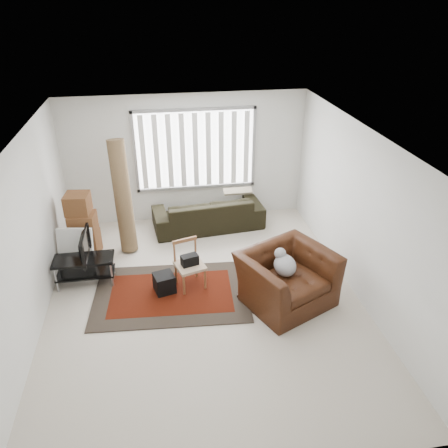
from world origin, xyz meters
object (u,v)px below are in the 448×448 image
object	(u,v)px
sofa	(208,208)
side_chair	(189,263)
moving_boxes	(83,228)
armchair	(287,275)
tv_stand	(84,265)

from	to	relation	value
sofa	side_chair	world-z (taller)	sofa
moving_boxes	armchair	distance (m)	3.87
tv_stand	moving_boxes	bearing A→B (deg)	96.27
sofa	armchair	world-z (taller)	armchair
tv_stand	sofa	distance (m)	2.86
tv_stand	side_chair	size ratio (longest dim) A/B	1.20
moving_boxes	sofa	xyz separation A→B (m)	(2.43, 0.72, -0.15)
tv_stand	moving_boxes	size ratio (longest dim) A/B	0.79
side_chair	tv_stand	bearing A→B (deg)	151.35
moving_boxes	sofa	size ratio (longest dim) A/B	0.55
moving_boxes	side_chair	size ratio (longest dim) A/B	1.50
side_chair	armchair	distance (m)	1.63
side_chair	armchair	xyz separation A→B (m)	(1.49, -0.65, 0.04)
sofa	side_chair	size ratio (longest dim) A/B	2.73
side_chair	armchair	size ratio (longest dim) A/B	0.48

